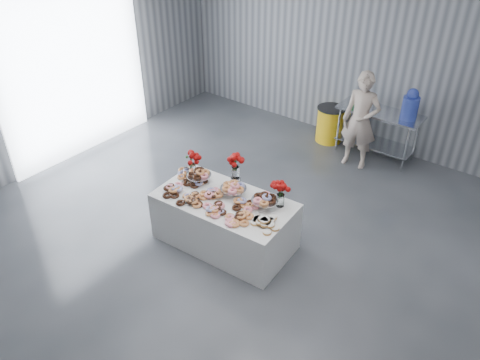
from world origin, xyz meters
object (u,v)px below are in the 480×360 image
at_px(display_table, 225,221).
at_px(prep_table, 378,125).
at_px(person, 360,121).
at_px(water_jug, 410,105).
at_px(trash_barrel, 330,124).

height_order(display_table, prep_table, prep_table).
height_order(prep_table, person, person).
bearing_deg(water_jug, display_table, -107.44).
xyz_separation_m(water_jug, person, (-0.63, -0.52, -0.28)).
bearing_deg(prep_table, water_jug, -0.00).
relative_size(display_table, trash_barrel, 2.70).
bearing_deg(trash_barrel, person, -32.46).
xyz_separation_m(display_table, water_jug, (1.15, 3.65, 0.77)).
xyz_separation_m(display_table, trash_barrel, (-0.30, 3.65, -0.02)).
xyz_separation_m(prep_table, water_jug, (0.50, -0.00, 0.53)).
distance_m(prep_table, water_jug, 0.73).
bearing_deg(display_table, person, 80.72).
bearing_deg(water_jug, prep_table, 180.00).
distance_m(display_table, trash_barrel, 3.66).
xyz_separation_m(prep_table, person, (-0.13, -0.52, 0.25)).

